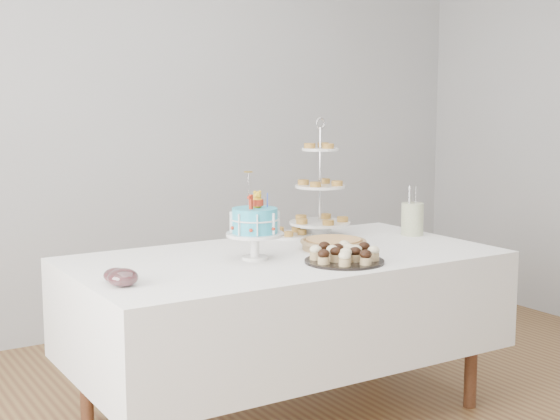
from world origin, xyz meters
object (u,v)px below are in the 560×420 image
pastry_plate (288,233)px  utensil_pitcher (412,218)px  tiered_stand (320,187)px  pie (333,243)px  jam_bowl_a (123,278)px  jam_bowl_b (116,275)px  table (285,303)px  cupcake_tray (344,254)px  plate_stack (315,227)px  birthday_cake (255,236)px

pastry_plate → utensil_pitcher: size_ratio=0.99×
utensil_pitcher → tiered_stand: bearing=150.2°
tiered_stand → pastry_plate: 0.29m
tiered_stand → pastry_plate: tiered_stand is taller
pie → jam_bowl_a: size_ratio=2.69×
pie → pastry_plate: 0.41m
jam_bowl_a → jam_bowl_b: 0.08m
table → jam_bowl_a: (-0.84, -0.19, 0.26)m
table → utensil_pitcher: size_ratio=7.50×
pastry_plate → cupcake_tray: bearing=-102.2°
cupcake_tray → jam_bowl_b: bearing=170.0°
cupcake_tray → tiered_stand: (0.29, 0.61, 0.22)m
utensil_pitcher → table: bearing=-174.3°
cupcake_tray → jam_bowl_a: (-0.97, 0.09, -0.01)m
table → pie: 0.37m
table → jam_bowl_b: bearing=-172.5°
tiered_stand → jam_bowl_a: tiered_stand is taller
cupcake_tray → plate_stack: (0.32, 0.68, -0.01)m
birthday_cake → tiered_stand: bearing=9.8°
jam_bowl_a → utensil_pitcher: 1.70m
jam_bowl_b → cupcake_tray: bearing=-10.0°
cupcake_tray → jam_bowl_b: size_ratio=3.61×
birthday_cake → tiered_stand: size_ratio=0.64×
tiered_stand → utensil_pitcher: size_ratio=2.37×
plate_stack → jam_bowl_b: size_ratio=1.77×
table → pastry_plate: bearing=55.8°
cupcake_tray → tiered_stand: 0.71m
tiered_stand → plate_stack: bearing=73.5°
table → pastry_plate: pastry_plate is taller
pie → plate_stack: 0.44m
table → pie: bearing=-1.7°
pastry_plate → jam_bowl_b: (-1.11, -0.51, 0.01)m
birthday_cake → plate_stack: bearing=13.8°
pie → birthday_cake: bearing=-178.5°
pastry_plate → jam_bowl_b: size_ratio=2.65×
jam_bowl_a → utensil_pitcher: utensil_pitcher is taller
jam_bowl_b → utensil_pitcher: size_ratio=0.37×
plate_stack → utensil_pitcher: bearing=-37.6°
jam_bowl_a → jam_bowl_b: bearing=90.0°
plate_stack → utensil_pitcher: 0.51m
plate_stack → jam_bowl_a: (-1.28, -0.59, -0.00)m
birthday_cake → tiered_stand: 0.70m
birthday_cake → plate_stack: birthday_cake is taller
jam_bowl_b → utensil_pitcher: bearing=6.9°
pastry_plate → jam_bowl_b: 1.22m
plate_stack → table: bearing=-137.8°
pastry_plate → plate_stack: bearing=0.0°
table → jam_bowl_b: jam_bowl_b is taller
table → plate_stack: bearing=42.2°
cupcake_tray → birthday_cake: bearing=138.2°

